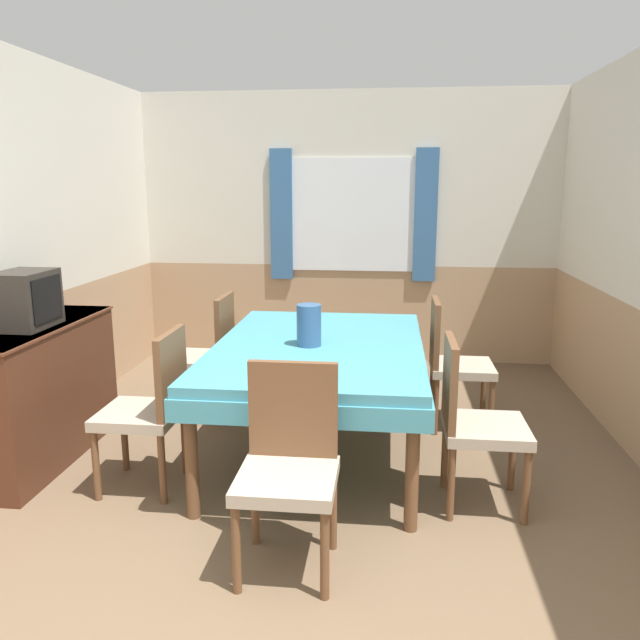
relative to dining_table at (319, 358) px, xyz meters
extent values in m
cube|color=silver|center=(0.01, 2.31, 1.13)|extent=(4.41, 0.05, 1.65)
cube|color=tan|center=(0.01, 2.31, -0.17)|extent=(4.41, 0.05, 0.95)
cube|color=white|center=(0.07, 2.28, 0.79)|extent=(1.26, 0.01, 1.08)
cube|color=#386699|center=(-0.63, 2.26, 0.79)|extent=(0.21, 0.03, 1.25)
cube|color=#386699|center=(0.76, 2.26, 0.79)|extent=(0.21, 0.03, 1.25)
cube|color=silver|center=(-2.02, 0.10, 1.13)|extent=(0.05, 4.78, 1.65)
cube|color=tan|center=(-2.02, 0.10, -0.17)|extent=(0.05, 4.78, 0.95)
cube|color=teal|center=(0.00, 0.00, 0.07)|extent=(1.30, 1.93, 0.06)
cube|color=teal|center=(0.00, 0.00, -0.02)|extent=(1.33, 1.96, 0.12)
cylinder|color=brown|center=(-0.57, -0.89, -0.30)|extent=(0.07, 0.07, 0.68)
cylinder|color=brown|center=(0.57, -0.89, -0.30)|extent=(0.07, 0.07, 0.68)
cylinder|color=brown|center=(-0.57, 0.89, -0.30)|extent=(0.07, 0.07, 0.68)
cylinder|color=brown|center=(0.57, 0.89, -0.30)|extent=(0.07, 0.07, 0.68)
cylinder|color=brown|center=(-1.16, -0.77, -0.44)|extent=(0.04, 0.04, 0.41)
cylinder|color=brown|center=(-1.16, -0.39, -0.44)|extent=(0.04, 0.04, 0.41)
cylinder|color=brown|center=(-0.78, -0.77, -0.44)|extent=(0.04, 0.04, 0.41)
cylinder|color=brown|center=(-0.78, -0.39, -0.44)|extent=(0.04, 0.04, 0.41)
cube|color=tan|center=(-0.97, -0.58, -0.20)|extent=(0.44, 0.44, 0.06)
cube|color=brown|center=(-0.77, -0.58, 0.06)|extent=(0.04, 0.42, 0.46)
cylinder|color=brown|center=(0.19, -1.47, -0.44)|extent=(0.04, 0.04, 0.41)
cylinder|color=brown|center=(-0.19, -1.47, -0.44)|extent=(0.04, 0.04, 0.41)
cylinder|color=brown|center=(0.19, -1.09, -0.44)|extent=(0.04, 0.04, 0.41)
cylinder|color=brown|center=(-0.19, -1.09, -0.44)|extent=(0.04, 0.04, 0.41)
cube|color=tan|center=(0.00, -1.28, -0.20)|extent=(0.44, 0.44, 0.06)
cube|color=brown|center=(0.00, -1.08, 0.06)|extent=(0.42, 0.04, 0.46)
cylinder|color=brown|center=(-1.16, 0.39, -0.44)|extent=(0.04, 0.04, 0.41)
cylinder|color=brown|center=(-1.16, 0.77, -0.44)|extent=(0.04, 0.04, 0.41)
cylinder|color=brown|center=(-0.78, 0.39, -0.44)|extent=(0.04, 0.04, 0.41)
cylinder|color=brown|center=(-0.78, 0.77, -0.44)|extent=(0.04, 0.04, 0.41)
cube|color=tan|center=(-0.97, 0.58, -0.20)|extent=(0.44, 0.44, 0.06)
cube|color=brown|center=(-0.77, 0.58, 0.06)|extent=(0.04, 0.42, 0.46)
cylinder|color=brown|center=(1.16, 0.77, -0.44)|extent=(0.04, 0.04, 0.41)
cylinder|color=brown|center=(1.16, 0.39, -0.44)|extent=(0.04, 0.04, 0.41)
cylinder|color=brown|center=(0.78, 0.77, -0.44)|extent=(0.04, 0.04, 0.41)
cylinder|color=brown|center=(0.78, 0.39, -0.44)|extent=(0.04, 0.04, 0.41)
cube|color=tan|center=(0.97, 0.58, -0.20)|extent=(0.44, 0.44, 0.06)
cube|color=brown|center=(0.77, 0.58, 0.06)|extent=(0.04, 0.42, 0.46)
cylinder|color=brown|center=(1.16, -0.39, -0.44)|extent=(0.04, 0.04, 0.41)
cylinder|color=brown|center=(1.16, -0.77, -0.44)|extent=(0.04, 0.04, 0.41)
cylinder|color=brown|center=(0.78, -0.39, -0.44)|extent=(0.04, 0.04, 0.41)
cylinder|color=brown|center=(0.78, -0.77, -0.44)|extent=(0.04, 0.04, 0.41)
cube|color=tan|center=(0.97, -0.58, -0.20)|extent=(0.44, 0.44, 0.06)
cube|color=brown|center=(0.77, -0.58, 0.06)|extent=(0.04, 0.42, 0.46)
cube|color=#4C2819|center=(-1.75, -0.28, -0.20)|extent=(0.44, 1.27, 0.88)
cube|color=brown|center=(-1.75, -0.28, 0.23)|extent=(0.46, 1.29, 0.02)
cube|color=#2D2823|center=(-1.74, -0.34, 0.41)|extent=(0.28, 0.38, 0.34)
cube|color=black|center=(-1.60, -0.34, 0.41)|extent=(0.01, 0.32, 0.26)
cylinder|color=#335684|center=(-0.06, -0.07, 0.23)|extent=(0.15, 0.15, 0.26)
camera|label=1|loc=(0.43, -3.81, 1.08)|focal=35.00mm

